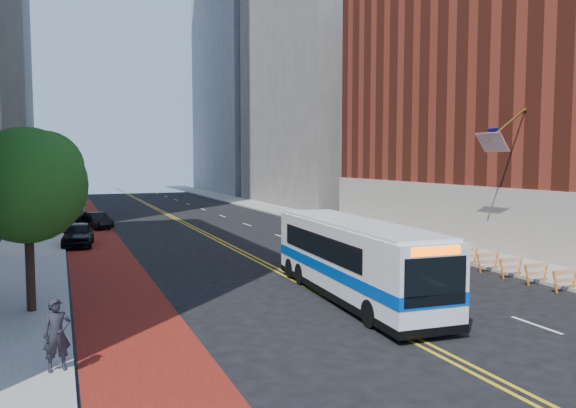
% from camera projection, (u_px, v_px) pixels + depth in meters
% --- Properties ---
extents(ground, '(160.00, 160.00, 0.00)m').
position_uv_depth(ground, '(385.00, 325.00, 19.28)').
color(ground, black).
rests_on(ground, ground).
extents(sidewalk_left, '(4.00, 140.00, 0.15)m').
position_uv_depth(sidewalk_left, '(36.00, 233.00, 42.44)').
color(sidewalk_left, gray).
rests_on(sidewalk_left, ground).
extents(sidewalk_right, '(4.00, 140.00, 0.15)m').
position_uv_depth(sidewalk_right, '(322.00, 220.00, 51.48)').
color(sidewalk_right, gray).
rests_on(sidewalk_right, ground).
extents(bus_lane_paint, '(3.60, 140.00, 0.01)m').
position_uv_depth(bus_lane_paint, '(90.00, 232.00, 43.92)').
color(bus_lane_paint, '#60110D').
rests_on(bus_lane_paint, ground).
extents(center_line_inner, '(0.14, 140.00, 0.01)m').
position_uv_depth(center_line_inner, '(190.00, 227.00, 46.90)').
color(center_line_inner, gold).
rests_on(center_line_inner, ground).
extents(center_line_outer, '(0.14, 140.00, 0.01)m').
position_uv_depth(center_line_outer, '(195.00, 227.00, 47.04)').
color(center_line_outer, gold).
rests_on(center_line_outer, ground).
extents(lane_dashes, '(0.14, 98.20, 0.01)m').
position_uv_depth(lane_dashes, '(222.00, 216.00, 56.16)').
color(lane_dashes, silver).
rests_on(lane_dashes, ground).
extents(brick_building, '(18.73, 36.00, 22.00)m').
position_uv_depth(brick_building, '(571.00, 81.00, 37.74)').
color(brick_building, maroon).
rests_on(brick_building, ground).
extents(midrise_right_near, '(18.00, 26.00, 40.00)m').
position_uv_depth(midrise_right_near, '(339.00, 45.00, 70.65)').
color(midrise_right_near, slate).
rests_on(midrise_right_near, ground).
extents(midrise_right_far, '(20.00, 28.00, 55.00)m').
position_uv_depth(midrise_right_far, '(266.00, 34.00, 98.11)').
color(midrise_right_far, gray).
rests_on(midrise_right_far, ground).
extents(construction_barriers, '(1.42, 10.91, 1.00)m').
position_uv_depth(construction_barriers, '(523.00, 267.00, 26.00)').
color(construction_barriers, orange).
rests_on(construction_barriers, ground).
extents(street_tree, '(4.20, 4.20, 6.70)m').
position_uv_depth(street_tree, '(29.00, 181.00, 20.23)').
color(street_tree, black).
rests_on(street_tree, sidewalk_left).
extents(transit_bus, '(3.24, 11.69, 3.18)m').
position_uv_depth(transit_bus, '(353.00, 258.00, 22.82)').
color(transit_bus, silver).
rests_on(transit_bus, ground).
extents(car_a, '(2.32, 4.77, 1.57)m').
position_uv_depth(car_a, '(78.00, 234.00, 36.73)').
color(car_a, black).
rests_on(car_a, ground).
extents(car_b, '(2.46, 4.16, 1.30)m').
position_uv_depth(car_b, '(97.00, 220.00, 46.16)').
color(car_b, black).
rests_on(car_b, ground).
extents(car_c, '(3.09, 5.63, 1.55)m').
position_uv_depth(car_c, '(72.00, 215.00, 49.83)').
color(car_c, black).
rests_on(car_c, ground).
extents(pedestrian, '(0.78, 0.59, 1.93)m').
position_uv_depth(pedestrian, '(57.00, 335.00, 14.64)').
color(pedestrian, black).
rests_on(pedestrian, sidewalk_left).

